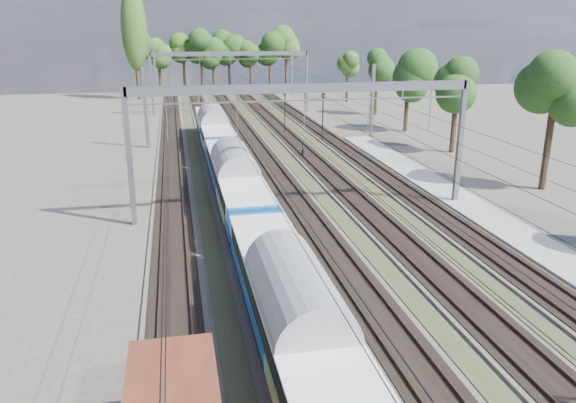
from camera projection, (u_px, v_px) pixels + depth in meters
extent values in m
cube|color=#47423A|center=(172.00, 168.00, 51.77)|extent=(3.00, 130.00, 0.15)
cube|color=black|center=(172.00, 167.00, 51.74)|extent=(2.50, 130.00, 0.06)
cube|color=#473326|center=(164.00, 166.00, 51.58)|extent=(0.08, 130.00, 0.14)
cube|color=#473326|center=(180.00, 165.00, 51.85)|extent=(0.08, 130.00, 0.14)
cube|color=#47423A|center=(221.00, 165.00, 52.62)|extent=(3.00, 130.00, 0.15)
cube|color=black|center=(221.00, 165.00, 52.59)|extent=(2.50, 130.00, 0.06)
cube|color=#473326|center=(213.00, 164.00, 52.43)|extent=(0.08, 130.00, 0.14)
cube|color=#473326|center=(229.00, 163.00, 52.70)|extent=(0.08, 130.00, 0.14)
cube|color=#47423A|center=(268.00, 163.00, 53.47)|extent=(3.00, 130.00, 0.15)
cube|color=black|center=(268.00, 162.00, 53.44)|extent=(2.50, 130.00, 0.06)
cube|color=#473326|center=(261.00, 162.00, 53.28)|extent=(0.08, 130.00, 0.14)
cube|color=#473326|center=(276.00, 161.00, 53.55)|extent=(0.08, 130.00, 0.14)
cube|color=#47423A|center=(314.00, 161.00, 54.32)|extent=(3.00, 130.00, 0.15)
cube|color=black|center=(314.00, 160.00, 54.29)|extent=(2.50, 130.00, 0.06)
cube|color=#473326|center=(307.00, 159.00, 54.13)|extent=(0.08, 130.00, 0.14)
cube|color=#473326|center=(321.00, 159.00, 54.40)|extent=(0.08, 130.00, 0.14)
cube|color=#47423A|center=(358.00, 159.00, 55.17)|extent=(3.00, 130.00, 0.15)
cube|color=black|center=(358.00, 158.00, 55.14)|extent=(2.50, 130.00, 0.06)
cube|color=#473326|center=(351.00, 157.00, 54.98)|extent=(0.08, 130.00, 0.14)
cube|color=#473326|center=(365.00, 157.00, 55.25)|extent=(0.08, 130.00, 0.14)
cube|color=#333221|center=(197.00, 167.00, 52.21)|extent=(1.10, 130.00, 0.05)
cube|color=#333221|center=(245.00, 165.00, 53.06)|extent=(1.10, 130.00, 0.05)
cube|color=#333221|center=(291.00, 163.00, 53.91)|extent=(1.10, 130.00, 0.05)
cube|color=#333221|center=(336.00, 161.00, 54.76)|extent=(1.10, 130.00, 0.05)
cube|color=gray|center=(545.00, 252.00, 32.34)|extent=(3.00, 70.00, 0.30)
cube|color=slate|center=(129.00, 158.00, 35.94)|extent=(0.35, 0.35, 9.00)
cube|color=slate|center=(460.00, 144.00, 40.29)|extent=(0.35, 0.35, 9.00)
cube|color=slate|center=(304.00, 88.00, 36.86)|extent=(23.00, 0.35, 0.60)
cube|color=slate|center=(152.00, 84.00, 80.82)|extent=(0.35, 0.35, 9.00)
cube|color=slate|center=(307.00, 81.00, 85.17)|extent=(0.35, 0.35, 9.00)
cube|color=slate|center=(230.00, 54.00, 81.74)|extent=(23.00, 0.35, 0.60)
cube|color=slate|center=(145.00, 108.00, 59.39)|extent=(0.35, 0.35, 8.50)
cube|color=slate|center=(155.00, 74.00, 101.47)|extent=(0.35, 0.35, 8.50)
cube|color=slate|center=(372.00, 102.00, 64.17)|extent=(0.35, 0.35, 8.50)
cube|color=slate|center=(292.00, 72.00, 106.25)|extent=(0.35, 0.35, 8.50)
cylinder|color=black|center=(168.00, 109.00, 50.14)|extent=(0.03, 130.00, 0.03)
cylinder|color=black|center=(168.00, 97.00, 49.81)|extent=(0.03, 130.00, 0.03)
cylinder|color=black|center=(219.00, 108.00, 50.99)|extent=(0.03, 130.00, 0.03)
cylinder|color=black|center=(218.00, 95.00, 50.66)|extent=(0.03, 130.00, 0.03)
cylinder|color=black|center=(268.00, 106.00, 51.84)|extent=(0.03, 130.00, 0.03)
cylinder|color=black|center=(268.00, 94.00, 51.51)|extent=(0.03, 130.00, 0.03)
cylinder|color=black|center=(315.00, 105.00, 52.69)|extent=(0.03, 130.00, 0.03)
cylinder|color=black|center=(315.00, 93.00, 52.36)|extent=(0.03, 130.00, 0.03)
cylinder|color=black|center=(361.00, 104.00, 53.54)|extent=(0.03, 130.00, 0.03)
cylinder|color=black|center=(361.00, 92.00, 53.21)|extent=(0.03, 130.00, 0.03)
cylinder|color=black|center=(142.00, 72.00, 112.42)|extent=(0.56, 0.56, 7.24)
sphere|color=#163212|center=(139.00, 42.00, 110.68)|extent=(4.62, 4.62, 4.62)
cylinder|color=black|center=(161.00, 75.00, 113.06)|extent=(0.56, 0.56, 5.97)
sphere|color=#163212|center=(159.00, 51.00, 111.62)|extent=(4.57, 4.57, 4.57)
cylinder|color=black|center=(181.00, 72.00, 113.31)|extent=(0.56, 0.56, 7.37)
sphere|color=#163212|center=(179.00, 41.00, 111.54)|extent=(4.83, 4.83, 4.83)
cylinder|color=black|center=(196.00, 76.00, 113.01)|extent=(0.56, 0.56, 5.80)
sphere|color=#163212|center=(195.00, 52.00, 111.61)|extent=(4.78, 4.78, 4.78)
cylinder|color=black|center=(213.00, 71.00, 114.73)|extent=(0.56, 0.56, 7.33)
sphere|color=#163212|center=(212.00, 41.00, 112.97)|extent=(5.03, 5.03, 5.03)
cylinder|color=black|center=(232.00, 71.00, 114.27)|extent=(0.56, 0.56, 7.36)
sphere|color=#163212|center=(231.00, 41.00, 112.50)|extent=(4.51, 4.51, 4.51)
cylinder|color=black|center=(249.00, 71.00, 115.35)|extent=(0.56, 0.56, 7.21)
sphere|color=#163212|center=(248.00, 42.00, 113.62)|extent=(4.44, 4.44, 4.44)
cylinder|color=black|center=(271.00, 71.00, 118.54)|extent=(0.56, 0.56, 6.69)
sphere|color=#163212|center=(270.00, 45.00, 116.93)|extent=(4.02, 4.02, 4.02)
cylinder|color=black|center=(287.00, 73.00, 116.93)|extent=(0.56, 0.56, 6.42)
sphere|color=#163212|center=(287.00, 47.00, 115.39)|extent=(5.17, 5.17, 5.17)
cylinder|color=black|center=(557.00, 147.00, 44.43)|extent=(0.56, 0.56, 6.81)
sphere|color=#163212|center=(567.00, 77.00, 42.79)|extent=(3.87, 3.87, 3.87)
cylinder|color=black|center=(470.00, 124.00, 58.09)|extent=(0.56, 0.56, 5.84)
sphere|color=#163212|center=(475.00, 78.00, 56.69)|extent=(3.68, 3.68, 3.68)
cylinder|color=black|center=(399.00, 104.00, 71.64)|extent=(0.56, 0.56, 6.17)
sphere|color=#163212|center=(402.00, 64.00, 70.16)|extent=(4.92, 4.92, 4.92)
cylinder|color=black|center=(367.00, 94.00, 85.03)|extent=(0.56, 0.56, 5.26)
sphere|color=#163212|center=(368.00, 66.00, 83.77)|extent=(3.37, 3.37, 3.37)
cylinder|color=black|center=(348.00, 87.00, 95.72)|extent=(0.56, 0.56, 5.00)
sphere|color=#163212|center=(349.00, 63.00, 94.52)|extent=(4.07, 4.07, 4.07)
cylinder|color=black|center=(136.00, 53.00, 97.91)|extent=(0.70, 0.70, 16.00)
ellipsoid|color=#2A4C19|center=(134.00, 29.00, 96.71)|extent=(4.40, 4.40, 14.08)
cube|color=black|center=(266.00, 279.00, 28.01)|extent=(2.03, 3.05, 0.81)
cube|color=#0F5091|center=(296.00, 322.00, 20.90)|extent=(2.85, 20.35, 1.93)
cube|color=silver|center=(296.00, 310.00, 20.74)|extent=(2.93, 19.53, 0.97)
cube|color=black|center=(334.00, 306.00, 21.02)|extent=(0.04, 17.29, 0.71)
cylinder|color=gray|center=(296.00, 299.00, 20.61)|extent=(2.89, 20.35, 2.89)
cube|color=black|center=(248.00, 232.00, 34.28)|extent=(2.03, 3.05, 0.81)
cube|color=black|center=(226.00, 174.00, 47.60)|extent=(2.03, 3.05, 0.81)
cube|color=#0F5091|center=(235.00, 178.00, 40.48)|extent=(2.85, 20.35, 1.93)
cube|color=silver|center=(234.00, 172.00, 40.33)|extent=(2.93, 19.53, 0.97)
cube|color=black|center=(255.00, 171.00, 40.61)|extent=(0.04, 17.29, 0.71)
cube|color=#F5B00C|center=(242.00, 204.00, 36.45)|extent=(2.95, 5.70, 0.71)
cylinder|color=gray|center=(234.00, 165.00, 40.19)|extent=(2.89, 20.35, 2.89)
cube|color=black|center=(219.00, 157.00, 53.87)|extent=(2.03, 3.05, 0.81)
cube|color=black|center=(210.00, 131.00, 67.18)|extent=(2.03, 3.05, 0.81)
cube|color=#0F5091|center=(213.00, 128.00, 60.07)|extent=(2.85, 20.35, 1.93)
cube|color=silver|center=(213.00, 124.00, 59.91)|extent=(2.93, 19.53, 0.97)
cube|color=black|center=(227.00, 123.00, 60.19)|extent=(0.04, 17.29, 0.71)
cube|color=#F5B00C|center=(217.00, 141.00, 56.03)|extent=(2.95, 5.70, 0.71)
cylinder|color=gray|center=(213.00, 119.00, 59.78)|extent=(2.89, 20.35, 2.89)
imported|color=black|center=(303.00, 150.00, 55.85)|extent=(0.57, 0.69, 1.62)
cylinder|color=black|center=(285.00, 115.00, 67.74)|extent=(0.13, 0.13, 4.64)
cube|color=black|center=(285.00, 93.00, 66.95)|extent=(0.38, 0.31, 0.65)
sphere|color=red|center=(285.00, 91.00, 66.78)|extent=(0.15, 0.15, 0.15)
sphere|color=#0C9919|center=(285.00, 94.00, 66.88)|extent=(0.15, 0.15, 0.15)
cylinder|color=black|center=(323.00, 120.00, 63.11)|extent=(0.14, 0.14, 4.94)
cube|color=black|center=(323.00, 95.00, 62.26)|extent=(0.35, 0.23, 0.69)
sphere|color=red|center=(324.00, 93.00, 62.08)|extent=(0.16, 0.16, 0.16)
sphere|color=#0C9919|center=(323.00, 96.00, 62.19)|extent=(0.16, 0.16, 0.16)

